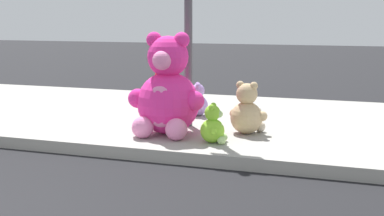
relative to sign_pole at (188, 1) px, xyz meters
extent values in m
cube|color=#9E9B93|center=(-1.00, 0.80, -1.77)|extent=(28.00, 4.40, 0.15)
cylinder|color=#4C4C51|center=(0.00, 0.00, -0.10)|extent=(0.11, 0.11, 3.20)
sphere|color=#F22D93|center=(-0.08, -0.55, -1.30)|extent=(0.80, 0.80, 0.80)
ellipsoid|color=pink|center=(-0.07, -0.84, -1.30)|extent=(0.45, 0.20, 0.52)
sphere|color=#F22D93|center=(-0.08, -0.55, -0.70)|extent=(0.53, 0.53, 0.53)
sphere|color=pink|center=(-0.07, -0.77, -0.73)|extent=(0.24, 0.24, 0.24)
sphere|color=#F22D93|center=(0.10, -0.54, -0.49)|extent=(0.20, 0.20, 0.20)
sphere|color=#F22D93|center=(0.30, -0.63, -1.24)|extent=(0.25, 0.25, 0.25)
sphere|color=pink|center=(0.15, -0.88, -1.56)|extent=(0.28, 0.28, 0.28)
sphere|color=#F22D93|center=(-0.26, -0.56, -0.49)|extent=(0.20, 0.20, 0.20)
sphere|color=#F22D93|center=(-0.46, -0.66, -1.24)|extent=(0.25, 0.25, 0.25)
sphere|color=pink|center=(-0.29, -0.90, -1.56)|extent=(0.28, 0.28, 0.28)
sphere|color=#B28CD8|center=(-0.12, 0.79, -1.54)|extent=(0.31, 0.31, 0.31)
ellipsoid|color=silver|center=(-0.23, 0.75, -1.54)|extent=(0.13, 0.18, 0.20)
sphere|color=#B28CD8|center=(-0.12, 0.79, -1.31)|extent=(0.20, 0.20, 0.20)
sphere|color=silver|center=(-0.20, 0.76, -1.32)|extent=(0.09, 0.09, 0.09)
sphere|color=#B28CD8|center=(-0.10, 0.72, -1.23)|extent=(0.08, 0.08, 0.08)
sphere|color=#B28CD8|center=(-0.10, 0.64, -1.52)|extent=(0.10, 0.10, 0.10)
sphere|color=silver|center=(-0.21, 0.66, -1.64)|extent=(0.11, 0.11, 0.11)
sphere|color=#B28CD8|center=(-0.15, 0.85, -1.23)|extent=(0.08, 0.08, 0.08)
sphere|color=#B28CD8|center=(-0.22, 0.91, -1.52)|extent=(0.10, 0.10, 0.10)
sphere|color=silver|center=(-0.28, 0.82, -1.64)|extent=(0.11, 0.11, 0.11)
sphere|color=tan|center=(0.87, -0.22, -1.49)|extent=(0.42, 0.42, 0.42)
ellipsoid|color=beige|center=(0.90, -0.07, -1.49)|extent=(0.24, 0.14, 0.27)
sphere|color=tan|center=(0.87, -0.22, -1.18)|extent=(0.27, 0.27, 0.27)
sphere|color=beige|center=(0.90, -0.11, -1.19)|extent=(0.13, 0.13, 0.13)
sphere|color=tan|center=(0.78, -0.20, -1.07)|extent=(0.10, 0.10, 0.10)
sphere|color=tan|center=(0.69, -0.13, -1.46)|extent=(0.13, 0.13, 0.13)
sphere|color=beige|center=(0.80, -0.02, -1.63)|extent=(0.14, 0.14, 0.14)
sphere|color=tan|center=(0.97, -0.24, -1.07)|extent=(0.10, 0.10, 0.10)
sphere|color=tan|center=(1.08, -0.21, -1.46)|extent=(0.13, 0.13, 0.13)
sphere|color=beige|center=(1.02, -0.07, -1.63)|extent=(0.14, 0.14, 0.14)
sphere|color=white|center=(0.74, 0.42, -1.54)|extent=(0.32, 0.32, 0.32)
ellipsoid|color=white|center=(0.70, 0.53, -1.54)|extent=(0.19, 0.12, 0.21)
sphere|color=white|center=(0.74, 0.42, -1.30)|extent=(0.21, 0.21, 0.21)
sphere|color=white|center=(0.71, 0.50, -1.31)|extent=(0.10, 0.10, 0.10)
sphere|color=white|center=(0.67, 0.40, -1.22)|extent=(0.08, 0.08, 0.08)
sphere|color=white|center=(0.58, 0.41, -1.51)|extent=(0.10, 0.10, 0.10)
sphere|color=white|center=(0.61, 0.52, -1.64)|extent=(0.11, 0.11, 0.11)
sphere|color=white|center=(0.81, 0.44, -1.22)|extent=(0.08, 0.08, 0.08)
sphere|color=white|center=(0.87, 0.50, -1.51)|extent=(0.10, 0.10, 0.10)
sphere|color=white|center=(0.78, 0.57, -1.64)|extent=(0.11, 0.11, 0.11)
sphere|color=red|center=(-0.49, 0.27, -1.48)|extent=(0.43, 0.43, 0.43)
ellipsoid|color=#DB7B7B|center=(-0.57, 0.14, -1.48)|extent=(0.25, 0.20, 0.28)
sphere|color=red|center=(-0.49, 0.27, -1.16)|extent=(0.28, 0.28, 0.28)
sphere|color=#DB7B7B|center=(-0.55, 0.17, -1.18)|extent=(0.13, 0.13, 0.13)
sphere|color=red|center=(-0.41, 0.22, -1.05)|extent=(0.11, 0.11, 0.11)
sphere|color=red|center=(-0.34, 0.12, -1.45)|extent=(0.13, 0.13, 0.13)
sphere|color=#DB7B7B|center=(-0.48, 0.05, -1.62)|extent=(0.15, 0.15, 0.15)
sphere|color=red|center=(-0.58, 0.32, -1.05)|extent=(0.11, 0.11, 0.11)
sphere|color=red|center=(-0.70, 0.33, -1.45)|extent=(0.13, 0.13, 0.13)
sphere|color=#DB7B7B|center=(-0.69, 0.17, -1.62)|extent=(0.15, 0.15, 0.15)
sphere|color=#8CD133|center=(0.60, -0.84, -1.55)|extent=(0.29, 0.29, 0.29)
ellipsoid|color=#B8DE87|center=(0.71, -0.83, -1.55)|extent=(0.08, 0.17, 0.19)
sphere|color=#8CD133|center=(0.60, -0.84, -1.33)|extent=(0.19, 0.19, 0.19)
sphere|color=#B8DE87|center=(0.68, -0.83, -1.35)|extent=(0.09, 0.09, 0.09)
sphere|color=#8CD133|center=(0.59, -0.77, -1.26)|extent=(0.07, 0.07, 0.07)
sphere|color=#8CD133|center=(0.62, -0.70, -1.53)|extent=(0.09, 0.09, 0.09)
sphere|color=#B8DE87|center=(0.71, -0.74, -1.65)|extent=(0.10, 0.10, 0.10)
sphere|color=#8CD133|center=(0.61, -0.91, -1.26)|extent=(0.07, 0.07, 0.07)
sphere|color=#8CD133|center=(0.65, -0.97, -1.53)|extent=(0.09, 0.09, 0.09)
sphere|color=#B8DE87|center=(0.73, -0.90, -1.65)|extent=(0.10, 0.10, 0.10)
camera|label=1|loc=(2.37, -6.73, -0.22)|focal=49.08mm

